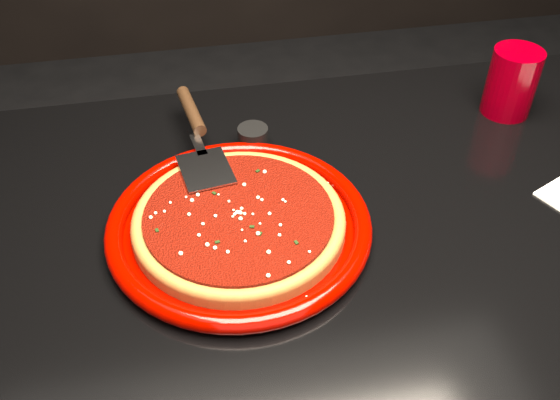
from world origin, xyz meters
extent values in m
cube|color=black|center=(0.00, 0.00, 0.38)|extent=(1.20, 0.80, 0.75)
cylinder|color=#6F0300|center=(-0.16, 0.04, 0.76)|extent=(0.43, 0.43, 0.03)
cylinder|color=brown|center=(-0.16, 0.04, 0.77)|extent=(0.34, 0.34, 0.01)
torus|color=brown|center=(-0.16, 0.04, 0.77)|extent=(0.34, 0.34, 0.02)
cylinder|color=#630F06|center=(-0.16, 0.04, 0.78)|extent=(0.30, 0.30, 0.01)
cylinder|color=#80000B|center=(0.31, 0.24, 0.80)|extent=(0.10, 0.10, 0.11)
cylinder|color=black|center=(-0.11, 0.22, 0.77)|extent=(0.05, 0.05, 0.04)
camera|label=1|loc=(-0.22, -0.54, 1.32)|focal=40.00mm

